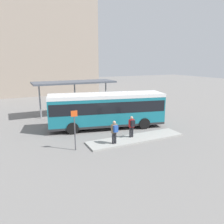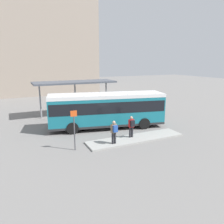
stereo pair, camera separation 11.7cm
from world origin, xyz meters
name	(u,v)px [view 2 (the right image)]	position (x,y,z in m)	size (l,w,h in m)	color
ground_plane	(107,127)	(0.00, 0.00, 0.00)	(120.00, 120.00, 0.00)	slate
curb_island	(136,139)	(0.80, -3.83, 0.06)	(7.92, 1.80, 0.12)	#9E9E99
city_bus	(107,108)	(0.01, 0.00, 1.84)	(10.62, 4.68, 3.15)	#197284
pedestrian_waiting	(114,131)	(-1.30, -4.24, 1.11)	(0.43, 0.46, 1.72)	#232328
pedestrian_companion	(132,125)	(0.53, -3.57, 1.10)	(0.43, 0.45, 1.71)	#232328
bicycle_yellow	(159,112)	(7.17, 1.77, 0.36)	(0.48, 1.66, 0.72)	black
bicycle_blue	(156,111)	(7.32, 2.51, 0.35)	(0.48, 1.62, 0.70)	black
bicycle_black	(150,110)	(7.02, 3.25, 0.37)	(0.48, 1.70, 0.74)	black
bicycle_red	(149,108)	(7.40, 4.00, 0.36)	(0.48, 1.65, 0.71)	black
station_shelter	(75,83)	(-1.22, 6.09, 3.61)	(8.97, 3.18, 3.80)	#4C515B
potted_planter_near_shelter	(114,111)	(2.32, 3.31, 0.65)	(0.72, 0.72, 1.23)	slate
platform_sign	(74,129)	(-4.12, -3.87, 1.56)	(0.44, 0.08, 2.80)	#4C4C51
station_building	(32,40)	(-3.22, 27.04, 9.83)	(22.28, 11.20, 19.67)	gray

